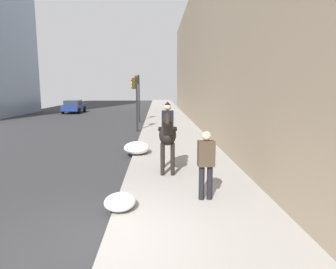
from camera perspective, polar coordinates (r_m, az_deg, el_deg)
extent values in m
cube|color=gray|center=(6.01, 7.27, -18.89)|extent=(120.00, 3.84, 0.12)
ellipsoid|color=black|center=(9.71, -0.07, -0.02)|extent=(1.52, 0.62, 0.66)
cylinder|color=black|center=(9.41, 0.90, -4.73)|extent=(0.13, 0.13, 1.02)
cylinder|color=black|center=(9.41, -1.06, -4.73)|extent=(0.13, 0.13, 1.02)
cylinder|color=black|center=(10.28, 0.83, -3.54)|extent=(0.13, 0.13, 1.02)
cylinder|color=black|center=(10.28, -0.96, -3.54)|extent=(0.13, 0.13, 1.02)
cylinder|color=black|center=(8.89, -0.08, 1.42)|extent=(0.64, 0.30, 0.68)
ellipsoid|color=black|center=(8.66, -0.09, 2.87)|extent=(0.63, 0.24, 0.49)
cylinder|color=black|center=(10.43, -0.06, 0.06)|extent=(0.29, 0.11, 0.55)
cube|color=black|center=(9.73, -0.07, 1.08)|extent=(0.46, 0.62, 0.08)
cube|color=black|center=(9.69, -0.07, 2.93)|extent=(0.29, 0.39, 0.55)
sphere|color=#D8AD8C|center=(9.66, -0.07, 5.26)|extent=(0.22, 0.22, 0.22)
cone|color=black|center=(9.65, -0.07, 5.97)|extent=(0.21, 0.21, 0.10)
cylinder|color=black|center=(7.49, 6.40, -9.10)|extent=(0.14, 0.14, 0.85)
cylinder|color=black|center=(7.53, 7.92, -9.04)|extent=(0.14, 0.14, 0.85)
cube|color=#3F3326|center=(7.31, 7.27, -3.58)|extent=(0.28, 0.41, 0.62)
sphere|color=#D8AD8C|center=(7.23, 7.34, -0.26)|extent=(0.22, 0.22, 0.22)
cube|color=navy|center=(35.32, -17.46, 4.94)|extent=(4.27, 1.86, 0.60)
cube|color=#262D38|center=(35.05, -17.60, 5.83)|extent=(2.20, 1.60, 0.52)
cylinder|color=black|center=(36.83, -18.27, 4.59)|extent=(0.64, 0.23, 0.64)
cylinder|color=black|center=(36.42, -15.59, 4.66)|extent=(0.64, 0.23, 0.64)
cylinder|color=black|center=(34.31, -19.39, 4.24)|extent=(0.64, 0.23, 0.64)
cylinder|color=black|center=(33.87, -16.52, 4.32)|extent=(0.64, 0.23, 0.64)
cylinder|color=black|center=(19.42, -5.91, 5.65)|extent=(0.12, 0.12, 3.49)
cube|color=#2D280C|center=(19.40, -6.51, 9.62)|extent=(0.20, 0.24, 0.70)
sphere|color=red|center=(19.42, -6.91, 10.26)|extent=(0.14, 0.14, 0.14)
sphere|color=orange|center=(19.41, -6.90, 9.61)|extent=(0.14, 0.14, 0.14)
sphere|color=green|center=(19.41, -6.89, 8.96)|extent=(0.14, 0.14, 0.14)
cylinder|color=black|center=(24.82, -5.52, 6.78)|extent=(0.12, 0.12, 3.84)
cube|color=#2D280C|center=(24.82, -5.99, 10.29)|extent=(0.20, 0.24, 0.70)
sphere|color=red|center=(24.84, -6.31, 10.79)|extent=(0.14, 0.14, 0.14)
sphere|color=orange|center=(24.83, -6.30, 10.29)|extent=(0.14, 0.14, 0.14)
sphere|color=green|center=(24.83, -6.29, 9.78)|extent=(0.14, 0.14, 0.14)
ellipsoid|color=white|center=(7.09, -9.12, -12.49)|extent=(0.93, 0.72, 0.32)
ellipsoid|color=white|center=(12.61, -5.95, -2.50)|extent=(1.39, 1.07, 0.48)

